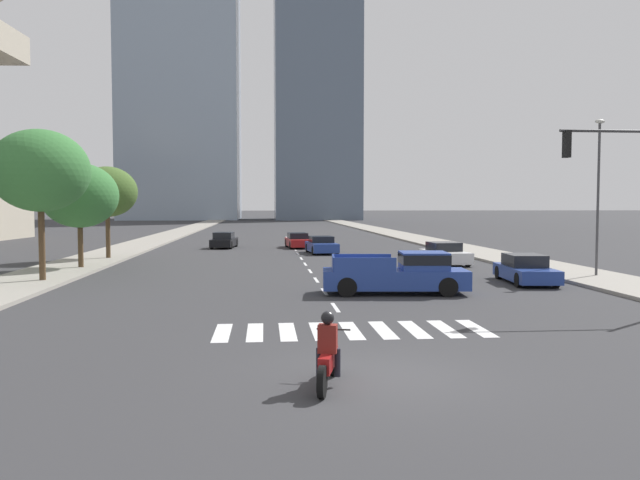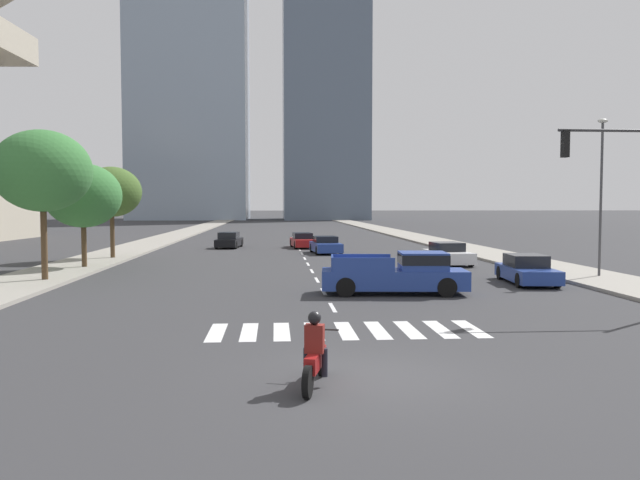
{
  "view_description": "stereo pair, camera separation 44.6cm",
  "coord_description": "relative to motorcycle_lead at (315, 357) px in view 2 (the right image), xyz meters",
  "views": [
    {
      "loc": [
        -2.43,
        -12.63,
        3.52
      ],
      "look_at": [
        0.0,
        14.73,
        2.0
      ],
      "focal_mm": 35.3,
      "sensor_mm": 36.0,
      "label": 1
    },
    {
      "loc": [
        -1.99,
        -12.66,
        3.52
      ],
      "look_at": [
        0.0,
        14.73,
        2.0
      ],
      "focal_mm": 35.3,
      "sensor_mm": 36.0,
      "label": 2
    }
  ],
  "objects": [
    {
      "name": "lane_divider_center",
      "position": [
        1.2,
        33.36,
        -0.58
      ],
      "size": [
        0.14,
        50.0,
        0.01
      ],
      "color": "silver",
      "rests_on": "ground"
    },
    {
      "name": "street_lamp_east",
      "position": [
        14.73,
        16.87,
        3.89
      ],
      "size": [
        0.5,
        0.24,
        7.46
      ],
      "color": "#3F3F42",
      "rests_on": "sidewalk_east"
    },
    {
      "name": "street_tree_third",
      "position": [
        -11.22,
        29.28,
        3.79
      ],
      "size": [
        3.79,
        3.79,
        5.85
      ],
      "color": "#4C3823",
      "rests_on": "sidewalk_west"
    },
    {
      "name": "office_tower_left_skyline",
      "position": [
        -21.3,
        148.04,
        44.01
      ],
      "size": [
        27.79,
        27.49,
        101.0
      ],
      "color": "#8C9EB2",
      "rests_on": "ground"
    },
    {
      "name": "ground_plane",
      "position": [
        1.2,
        0.63,
        -0.58
      ],
      "size": [
        800.0,
        800.0,
        0.0
      ],
      "primitive_type": "plane",
      "color": "#333335"
    },
    {
      "name": "sidewalk_west",
      "position": [
        -12.02,
        30.63,
        -0.51
      ],
      "size": [
        4.0,
        260.0,
        0.15
      ],
      "primitive_type": "cube",
      "color": "gray",
      "rests_on": "ground"
    },
    {
      "name": "sidewalk_east",
      "position": [
        14.43,
        30.63,
        -0.51
      ],
      "size": [
        4.0,
        260.0,
        0.15
      ],
      "primitive_type": "cube",
      "color": "gray",
      "rests_on": "ground"
    },
    {
      "name": "motorcycle_lead",
      "position": [
        0.0,
        0.0,
        0.0
      ],
      "size": [
        0.85,
        2.14,
        1.49
      ],
      "rotation": [
        0.0,
        0.0,
        1.32
      ],
      "color": "black",
      "rests_on": "ground"
    },
    {
      "name": "sedan_blue_1",
      "position": [
        2.94,
        33.64,
        -0.0
      ],
      "size": [
        2.19,
        4.37,
        1.25
      ],
      "rotation": [
        0.0,
        0.0,
        -1.49
      ],
      "color": "navy",
      "rests_on": "ground"
    },
    {
      "name": "sedan_blue_2",
      "position": [
        10.58,
        15.43,
        0.01
      ],
      "size": [
        2.17,
        4.6,
        1.29
      ],
      "rotation": [
        0.0,
        0.0,
        -1.66
      ],
      "color": "navy",
      "rests_on": "ground"
    },
    {
      "name": "sedan_red_4",
      "position": [
        1.54,
        39.91,
        -0.01
      ],
      "size": [
        2.06,
        4.56,
        1.22
      ],
      "rotation": [
        0.0,
        0.0,
        -1.49
      ],
      "color": "maroon",
      "rests_on": "ground"
    },
    {
      "name": "pickup_truck",
      "position": [
        4.22,
        12.46,
        0.23
      ],
      "size": [
        5.85,
        2.41,
        1.67
      ],
      "rotation": [
        0.0,
        0.0,
        -0.09
      ],
      "color": "navy",
      "rests_on": "ground"
    },
    {
      "name": "street_tree_nearest",
      "position": [
        -11.22,
        17.25,
        4.48
      ],
      "size": [
        4.34,
        4.34,
        6.77
      ],
      "color": "#4C3823",
      "rests_on": "sidewalk_west"
    },
    {
      "name": "crosswalk_near",
      "position": [
        1.2,
        5.36,
        -0.58
      ],
      "size": [
        7.65,
        2.57,
        0.01
      ],
      "color": "silver",
      "rests_on": "ground"
    },
    {
      "name": "sedan_black_3",
      "position": [
        -4.53,
        40.22,
        0.01
      ],
      "size": [
        2.13,
        4.42,
        1.31
      ],
      "rotation": [
        0.0,
        0.0,
        1.47
      ],
      "color": "black",
      "rests_on": "ground"
    },
    {
      "name": "sedan_white_0",
      "position": [
        9.49,
        24.52,
        0.02
      ],
      "size": [
        2.2,
        4.35,
        1.31
      ],
      "rotation": [
        0.0,
        0.0,
        -1.49
      ],
      "color": "silver",
      "rests_on": "ground"
    },
    {
      "name": "street_tree_second",
      "position": [
        -11.22,
        23.21,
        3.46
      ],
      "size": [
        4.13,
        4.13,
        5.66
      ],
      "color": "#4C3823",
      "rests_on": "sidewalk_west"
    }
  ]
}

